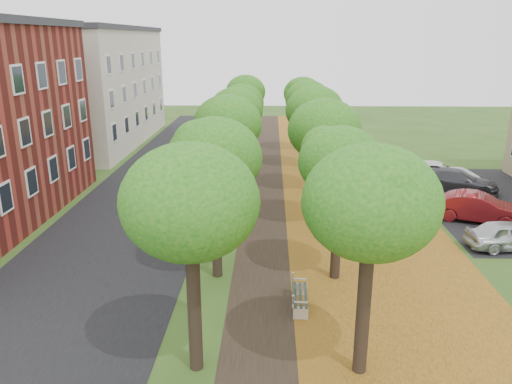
# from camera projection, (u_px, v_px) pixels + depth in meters

# --- Properties ---
(ground) EXTENTS (120.00, 120.00, 0.00)m
(ground) POSITION_uv_depth(u_px,v_px,m) (271.00, 369.00, 14.76)
(ground) COLOR #2D4C19
(ground) RESTS_ON ground
(street_asphalt) EXTENTS (8.00, 70.00, 0.01)m
(street_asphalt) POSITION_uv_depth(u_px,v_px,m) (144.00, 205.00, 29.29)
(street_asphalt) COLOR black
(street_asphalt) RESTS_ON ground
(footpath) EXTENTS (3.20, 70.00, 0.01)m
(footpath) POSITION_uv_depth(u_px,v_px,m) (271.00, 206.00, 29.08)
(footpath) COLOR black
(footpath) RESTS_ON ground
(leaf_verge) EXTENTS (7.50, 70.00, 0.01)m
(leaf_verge) POSITION_uv_depth(u_px,v_px,m) (357.00, 207.00, 28.94)
(leaf_verge) COLOR #B37121
(leaf_verge) RESTS_ON ground
(parking_lot) EXTENTS (9.00, 16.00, 0.01)m
(parking_lot) POSITION_uv_depth(u_px,v_px,m) (498.00, 203.00, 29.65)
(parking_lot) COLOR black
(parking_lot) RESTS_ON ground
(tree_row_west) EXTENTS (3.62, 33.62, 6.58)m
(tree_row_west) POSITION_uv_depth(u_px,v_px,m) (232.00, 120.00, 27.67)
(tree_row_west) COLOR black
(tree_row_west) RESTS_ON ground
(tree_row_east) EXTENTS (3.62, 33.62, 6.58)m
(tree_row_east) POSITION_uv_depth(u_px,v_px,m) (319.00, 121.00, 27.53)
(tree_row_east) COLOR black
(tree_row_east) RESTS_ON ground
(building_cream) EXTENTS (10.30, 20.30, 10.40)m
(building_cream) POSITION_uv_depth(u_px,v_px,m) (85.00, 86.00, 45.21)
(building_cream) COLOR beige
(building_cream) RESTS_ON ground
(bench) EXTENTS (0.63, 1.92, 0.90)m
(bench) POSITION_uv_depth(u_px,v_px,m) (299.00, 295.00, 18.04)
(bench) COLOR #232C26
(bench) RESTS_ON ground
(car_silver) EXTENTS (4.03, 1.92, 1.33)m
(car_silver) POSITION_uv_depth(u_px,v_px,m) (510.00, 235.00, 22.98)
(car_silver) COLOR silver
(car_silver) RESTS_ON ground
(car_red) EXTENTS (4.87, 3.18, 1.52)m
(car_red) POSITION_uv_depth(u_px,v_px,m) (478.00, 208.00, 26.43)
(car_red) COLOR maroon
(car_red) RESTS_ON ground
(car_grey) EXTENTS (5.33, 3.57, 1.43)m
(car_grey) POSITION_uv_depth(u_px,v_px,m) (457.00, 181.00, 31.55)
(car_grey) COLOR #36373C
(car_grey) RESTS_ON ground
(car_white) EXTENTS (5.91, 3.58, 1.53)m
(car_white) POSITION_uv_depth(u_px,v_px,m) (437.00, 173.00, 33.06)
(car_white) COLOR white
(car_white) RESTS_ON ground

